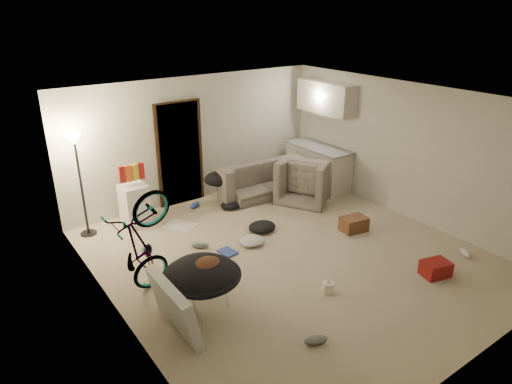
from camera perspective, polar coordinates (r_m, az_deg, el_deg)
floor at (r=7.44m, az=4.22°, el=-8.04°), size 5.50×6.00×0.02m
ceiling at (r=6.53m, az=4.86°, el=11.38°), size 5.50×6.00×0.02m
wall_back at (r=9.26m, az=-7.55°, el=6.57°), size 5.50×0.02×2.50m
wall_front at (r=5.20m, az=26.51°, el=-8.97°), size 5.50×0.02×2.50m
wall_left at (r=5.66m, az=-17.57°, el=-4.96°), size 0.02×6.00×2.50m
wall_right at (r=8.83m, az=18.46°, el=4.80°), size 0.02×6.00×2.50m
doorway at (r=9.12m, az=-9.57°, el=4.69°), size 0.85×0.10×2.04m
door_trim at (r=9.10m, az=-9.49°, el=4.64°), size 0.97×0.04×2.10m
floor_lamp at (r=8.11m, az=-21.38°, el=3.30°), size 0.28×0.28×1.81m
kitchen_counter at (r=10.09m, az=7.73°, el=3.06°), size 0.60×1.50×0.88m
counter_top at (r=9.94m, az=7.86°, el=5.56°), size 0.64×1.54×0.04m
kitchen_uppers at (r=9.78m, az=8.76°, el=11.57°), size 0.38×1.40×0.65m
sofa at (r=9.67m, az=0.09°, el=1.41°), size 1.97×0.85×0.57m
armchair at (r=9.48m, az=6.43°, el=1.11°), size 1.27×1.31×0.65m
bicycle at (r=6.48m, az=-13.88°, el=-9.28°), size 1.67×0.88×0.92m
mini_fridge at (r=8.57m, az=-14.90°, el=-1.56°), size 0.46×0.46×0.76m
snack_box_0 at (r=8.29m, az=-16.41°, el=2.10°), size 0.10×0.07×0.30m
snack_box_1 at (r=8.33m, az=-15.64°, el=2.27°), size 0.11×0.08×0.30m
snack_box_2 at (r=8.36m, az=-14.88°, el=2.44°), size 0.12×0.10×0.30m
snack_box_3 at (r=8.40m, az=-14.12°, el=2.61°), size 0.12×0.10×0.30m
saucer_chair at (r=6.05m, az=-6.75°, el=-11.03°), size 1.03×1.03×0.73m
hoodie at (r=5.94m, az=-6.27°, el=-9.35°), size 0.59×0.54×0.22m
sofa_drape at (r=9.09m, az=-4.78°, el=1.67°), size 0.62×0.54×0.28m
tv_box at (r=5.80m, az=-10.20°, el=-13.95°), size 0.27×1.05×0.70m
drink_case_a at (r=8.32m, az=12.12°, el=-3.92°), size 0.50×0.39×0.26m
drink_case_b at (r=7.37m, az=21.54°, el=-8.89°), size 0.46×0.39×0.23m
juicer at (r=6.59m, az=9.02°, el=-11.63°), size 0.16×0.16×0.23m
newspaper at (r=8.47m, az=-9.45°, el=-4.16°), size 0.64×0.69×0.01m
book_blue at (r=7.50m, az=-3.58°, el=-7.50°), size 0.25×0.33×0.03m
book_white at (r=7.91m, az=0.02°, el=-5.79°), size 0.20×0.26×0.02m
shoe_0 at (r=9.14m, az=-7.63°, el=-1.65°), size 0.31×0.25×0.11m
shoe_1 at (r=7.66m, az=-7.04°, el=-6.60°), size 0.31×0.28×0.11m
shoe_3 at (r=5.75m, az=7.51°, el=-17.87°), size 0.32×0.22×0.11m
shoe_4 at (r=8.12m, az=24.66°, el=-6.93°), size 0.24×0.30×0.10m
clothes_lump_a at (r=8.14m, az=0.77°, el=-4.37°), size 0.52×0.46×0.16m
clothes_lump_b at (r=9.06m, az=-3.14°, el=-1.59°), size 0.49×0.45×0.13m
clothes_lump_c at (r=7.71m, az=-0.53°, el=-6.14°), size 0.51×0.47×0.13m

